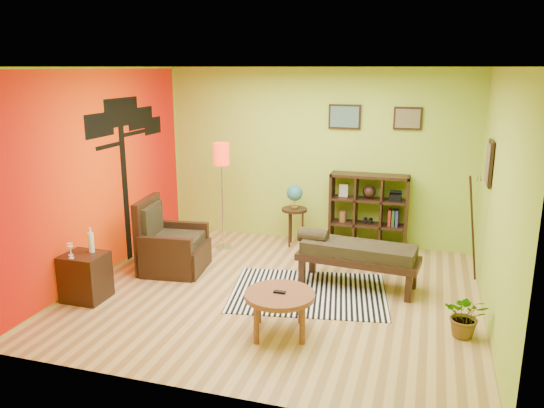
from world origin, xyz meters
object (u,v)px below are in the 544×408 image
(floor_lamp, at_px, (222,164))
(bench, at_px, (355,253))
(side_cabinet, at_px, (86,276))
(armchair, at_px, (170,249))
(potted_plant, at_px, (466,320))
(coffee_table, at_px, (280,298))
(cube_shelf, at_px, (369,212))
(globe_table, at_px, (295,200))

(floor_lamp, relative_size, bench, 1.04)
(floor_lamp, bearing_deg, bench, -22.53)
(side_cabinet, xyz_separation_m, bench, (3.12, 1.36, 0.16))
(armchair, distance_m, potted_plant, 4.01)
(coffee_table, distance_m, bench, 1.61)
(armchair, relative_size, floor_lamp, 0.61)
(potted_plant, bearing_deg, coffee_table, -165.74)
(coffee_table, height_order, armchair, armchair)
(floor_lamp, distance_m, potted_plant, 4.20)
(cube_shelf, bearing_deg, armchair, -146.66)
(armchair, height_order, globe_table, armchair)
(side_cabinet, bearing_deg, bench, 23.60)
(coffee_table, bearing_deg, potted_plant, 14.26)
(armchair, bearing_deg, potted_plant, -12.31)
(cube_shelf, height_order, potted_plant, cube_shelf)
(floor_lamp, xyz_separation_m, bench, (2.21, -0.92, -0.90))
(side_cabinet, bearing_deg, cube_shelf, 42.92)
(side_cabinet, relative_size, potted_plant, 1.84)
(armchair, height_order, potted_plant, armchair)
(coffee_table, xyz_separation_m, cube_shelf, (0.58, 3.04, 0.20))
(floor_lamp, distance_m, cube_shelf, 2.41)
(floor_lamp, height_order, globe_table, floor_lamp)
(floor_lamp, xyz_separation_m, potted_plant, (3.54, -1.93, -1.17))
(armchair, xyz_separation_m, globe_table, (1.41, 1.54, 0.44))
(armchair, distance_m, cube_shelf, 3.10)
(coffee_table, bearing_deg, floor_lamp, 123.83)
(bench, bearing_deg, floor_lamp, 157.47)
(armchair, relative_size, cube_shelf, 0.86)
(coffee_table, bearing_deg, globe_table, 101.35)
(bench, bearing_deg, coffee_table, -111.30)
(potted_plant, bearing_deg, globe_table, 136.23)
(armchair, bearing_deg, coffee_table, -33.94)
(coffee_table, xyz_separation_m, armchair, (-1.99, 1.34, -0.09))
(floor_lamp, height_order, bench, floor_lamp)
(potted_plant, bearing_deg, armchair, 167.69)
(side_cabinet, relative_size, bench, 0.56)
(floor_lamp, bearing_deg, side_cabinet, -111.77)
(globe_table, xyz_separation_m, cube_shelf, (1.16, 0.16, -0.15))
(coffee_table, xyz_separation_m, side_cabinet, (-2.53, 0.14, -0.10))
(coffee_table, bearing_deg, bench, 68.70)
(coffee_table, distance_m, armchair, 2.40)
(potted_plant, bearing_deg, cube_shelf, 117.64)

